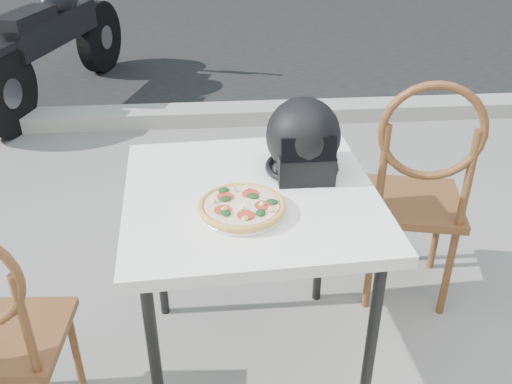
{
  "coord_description": "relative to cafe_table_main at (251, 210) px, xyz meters",
  "views": [
    {
      "loc": [
        -0.32,
        -1.23,
        1.82
      ],
      "look_at": [
        -0.19,
        0.38,
        0.88
      ],
      "focal_mm": 40.0,
      "sensor_mm": 36.0,
      "label": 1
    }
  ],
  "objects": [
    {
      "name": "street_asphalt",
      "position": [
        0.2,
        6.53,
        -0.75
      ],
      "size": [
        30.0,
        8.0,
        0.0
      ],
      "primitive_type": "cube",
      "color": "black",
      "rests_on": "ground"
    },
    {
      "name": "curb",
      "position": [
        0.2,
        2.53,
        -0.69
      ],
      "size": [
        30.0,
        0.25,
        0.12
      ],
      "primitive_type": "cube",
      "color": "#A6A39B",
      "rests_on": "ground"
    },
    {
      "name": "cafe_table_main",
      "position": [
        0.0,
        0.0,
        0.0
      ],
      "size": [
        0.92,
        0.92,
        0.83
      ],
      "rotation": [
        0.0,
        0.0,
        0.06
      ],
      "color": "white",
      "rests_on": "ground"
    },
    {
      "name": "plate",
      "position": [
        -0.04,
        -0.14,
        0.08
      ],
      "size": [
        0.31,
        0.31,
        0.02
      ],
      "rotation": [
        0.0,
        0.0,
        -0.13
      ],
      "color": "white",
      "rests_on": "cafe_table_main"
    },
    {
      "name": "pizza",
      "position": [
        -0.04,
        -0.14,
        0.1
      ],
      "size": [
        0.38,
        0.38,
        0.04
      ],
      "rotation": [
        0.0,
        0.0,
        -0.4
      ],
      "color": "#E4AE53",
      "rests_on": "plate"
    },
    {
      "name": "helmet",
      "position": [
        0.2,
        0.14,
        0.2
      ],
      "size": [
        0.27,
        0.28,
        0.28
      ],
      "rotation": [
        0.0,
        0.0,
        0.01
      ],
      "color": "black",
      "rests_on": "cafe_table_main"
    },
    {
      "name": "cafe_chair_main",
      "position": [
        0.74,
        0.36,
        -0.13
      ],
      "size": [
        0.51,
        0.51,
        1.12
      ],
      "rotation": [
        0.0,
        0.0,
        2.93
      ],
      "color": "brown",
      "rests_on": "ground"
    },
    {
      "name": "motorcycle",
      "position": [
        -1.41,
        3.16,
        -0.27
      ],
      "size": [
        0.84,
        2.16,
        1.1
      ],
      "rotation": [
        0.0,
        0.0,
        -0.3
      ],
      "color": "black",
      "rests_on": "street_asphalt"
    }
  ]
}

